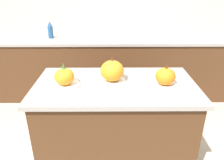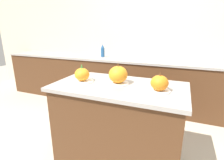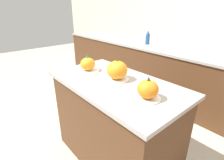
{
  "view_description": "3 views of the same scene",
  "coord_description": "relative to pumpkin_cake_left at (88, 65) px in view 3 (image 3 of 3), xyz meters",
  "views": [
    {
      "loc": [
        -0.04,
        -1.57,
        1.64
      ],
      "look_at": [
        -0.03,
        0.03,
        0.92
      ],
      "focal_mm": 35.0,
      "sensor_mm": 36.0,
      "label": 1
    },
    {
      "loc": [
        0.54,
        -1.53,
        1.43
      ],
      "look_at": [
        -0.06,
        -0.02,
        0.95
      ],
      "focal_mm": 28.0,
      "sensor_mm": 36.0,
      "label": 2
    },
    {
      "loc": [
        1.07,
        -0.96,
        1.52
      ],
      "look_at": [
        -0.0,
        -0.04,
        0.92
      ],
      "focal_mm": 28.0,
      "sensor_mm": 36.0,
      "label": 3
    }
  ],
  "objects": [
    {
      "name": "wall_back",
      "position": [
        0.39,
        1.88,
        0.28
      ],
      "size": [
        8.0,
        0.06,
        2.5
      ],
      "color": "beige",
      "rests_on": "ground_plane"
    },
    {
      "name": "kitchen_island",
      "position": [
        0.39,
        0.03,
        -0.51
      ],
      "size": [
        1.29,
        0.71,
        0.9
      ],
      "color": "#4C2D19",
      "rests_on": "ground_plane"
    },
    {
      "name": "pumpkin_cake_center",
      "position": [
        0.37,
        0.07,
        0.02
      ],
      "size": [
        0.22,
        0.22,
        0.22
      ],
      "color": "white",
      "rests_on": "kitchen_island"
    },
    {
      "name": "pumpkin_cake_left",
      "position": [
        0.0,
        0.0,
        0.0
      ],
      "size": [
        0.24,
        0.24,
        0.19
      ],
      "color": "white",
      "rests_on": "kitchen_island"
    },
    {
      "name": "ground_plane",
      "position": [
        0.39,
        0.03,
        -0.97
      ],
      "size": [
        12.0,
        12.0,
        0.0
      ],
      "primitive_type": "plane",
      "color": "#BCB29E"
    },
    {
      "name": "back_counter",
      "position": [
        0.39,
        1.55,
        -0.52
      ],
      "size": [
        6.0,
        0.6,
        0.89
      ],
      "color": "#4C2D19",
      "rests_on": "ground_plane"
    },
    {
      "name": "bottle_tall",
      "position": [
        -0.51,
        1.6,
        0.04
      ],
      "size": [
        0.07,
        0.07,
        0.24
      ],
      "color": "#235184",
      "rests_on": "back_counter"
    },
    {
      "name": "pumpkin_cake_right",
      "position": [
        0.78,
        -0.0,
        0.0
      ],
      "size": [
        0.2,
        0.2,
        0.18
      ],
      "color": "white",
      "rests_on": "kitchen_island"
    }
  ]
}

